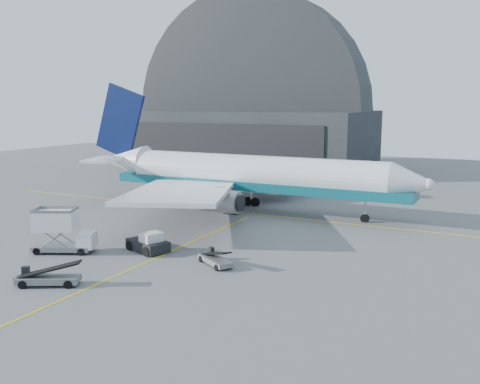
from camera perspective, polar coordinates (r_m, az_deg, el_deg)
The scene contains 9 objects.
ground at distance 50.25m, azimuth -8.09°, elevation -6.62°, with size 200.00×200.00×0.00m, color #565659.
taxi_lines at distance 60.72m, azimuth -1.29°, elevation -3.66°, with size 80.00×42.12×0.02m.
hangar at distance 115.78m, azimuth 1.16°, elevation 7.46°, with size 50.00×28.30×28.00m.
airliner at distance 69.05m, azimuth 0.13°, elevation 1.90°, with size 47.56×46.12×16.69m.
catering_truck at distance 52.63m, azimuth -18.52°, elevation -4.04°, with size 6.09×4.33×3.94m.
pushback_tug at distance 51.35m, azimuth -9.72°, elevation -5.46°, with size 4.74×3.66×1.94m.
belt_loader_a at distance 44.17m, azimuth -19.83°, elevation -8.61°, with size 4.93×3.61×1.91m.
belt_loader_b at distance 46.64m, azimuth -2.67°, elevation -7.17°, with size 4.13×3.32×1.64m.
traffic_cone at distance 52.69m, azimuth -8.38°, elevation -5.56°, with size 0.38×0.38×0.55m.
Camera 1 is at (27.62, -39.56, 14.02)m, focal length 40.00 mm.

